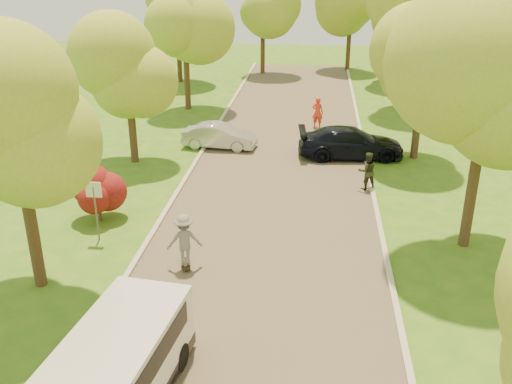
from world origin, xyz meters
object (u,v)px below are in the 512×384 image
at_px(skateboarder, 184,240).
at_px(person_striped, 318,113).
at_px(minivan, 114,374).
at_px(longboard, 186,264).
at_px(silver_sedan, 219,136).
at_px(dark_sedan, 351,143).
at_px(person_olive, 367,171).
at_px(street_sign, 95,199).

bearing_deg(skateboarder, person_striped, -121.17).
relative_size(minivan, longboard, 5.69).
bearing_deg(minivan, silver_sedan, 99.54).
relative_size(dark_sedan, skateboarder, 2.98).
distance_m(longboard, person_olive, 9.50).
bearing_deg(dark_sedan, longboard, 148.02).
distance_m(minivan, person_olive, 14.80).
relative_size(street_sign, person_olive, 1.33).
bearing_deg(street_sign, person_striped, 63.06).
distance_m(street_sign, dark_sedan, 13.35).
xyz_separation_m(street_sign, minivan, (3.31, -7.70, -0.59)).
distance_m(silver_sedan, longboard, 12.02).
xyz_separation_m(skateboarder, person_striped, (4.02, 16.14, -0.08)).
height_order(dark_sedan, person_olive, person_olive).
height_order(minivan, silver_sedan, minivan).
bearing_deg(longboard, minivan, 71.73).
distance_m(silver_sedan, dark_sedan, 6.64).
xyz_separation_m(minivan, dark_sedan, (5.79, 17.44, -0.24)).
height_order(street_sign, skateboarder, street_sign).
bearing_deg(street_sign, silver_sedan, 76.59).
relative_size(minivan, person_striped, 2.92).
height_order(street_sign, silver_sedan, street_sign).
height_order(minivan, skateboarder, minivan).
bearing_deg(minivan, person_striped, 86.52).
distance_m(minivan, person_striped, 22.73).
relative_size(longboard, person_striped, 0.51).
xyz_separation_m(minivan, person_striped, (4.14, 22.35, -0.09)).
bearing_deg(skateboarder, dark_sedan, -134.00).
xyz_separation_m(longboard, person_olive, (6.18, 7.18, 0.72)).
bearing_deg(minivan, dark_sedan, 78.62).
xyz_separation_m(silver_sedan, longboard, (0.92, -11.97, -0.53)).
xyz_separation_m(street_sign, person_olive, (9.60, 5.69, -0.74)).
xyz_separation_m(street_sign, dark_sedan, (9.10, 9.74, -0.83)).
bearing_deg(longboard, silver_sedan, -102.77).
distance_m(silver_sedan, skateboarder, 12.01).
height_order(minivan, longboard, minivan).
height_order(person_striped, person_olive, person_striped).
relative_size(street_sign, silver_sedan, 0.58).
bearing_deg(person_olive, longboard, 35.04).
xyz_separation_m(minivan, person_olive, (6.29, 13.39, -0.16)).
height_order(street_sign, person_striped, street_sign).
xyz_separation_m(silver_sedan, person_olive, (7.10, -4.79, 0.20)).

